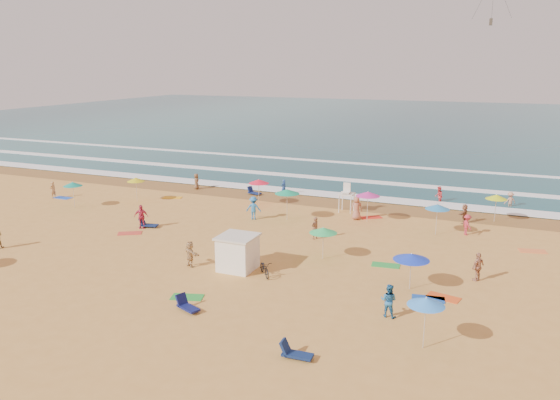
% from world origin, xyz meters
% --- Properties ---
extents(ground, '(220.00, 220.00, 0.00)m').
position_xyz_m(ground, '(0.00, 0.00, 0.00)').
color(ground, gold).
rests_on(ground, ground).
extents(ocean, '(220.00, 140.00, 0.18)m').
position_xyz_m(ocean, '(0.00, 84.00, 0.00)').
color(ocean, '#0C4756').
rests_on(ocean, ground).
extents(wet_sand, '(220.00, 220.00, 0.00)m').
position_xyz_m(wet_sand, '(0.00, 12.50, 0.01)').
color(wet_sand, olive).
rests_on(wet_sand, ground).
extents(surf_foam, '(200.00, 18.70, 0.05)m').
position_xyz_m(surf_foam, '(0.00, 21.32, 0.10)').
color(surf_foam, white).
rests_on(surf_foam, ground).
extents(cabana, '(2.00, 2.00, 2.00)m').
position_xyz_m(cabana, '(0.81, -5.33, 1.00)').
color(cabana, white).
rests_on(cabana, ground).
extents(cabana_roof, '(2.20, 2.20, 0.12)m').
position_xyz_m(cabana_roof, '(0.81, -5.33, 2.06)').
color(cabana_roof, silver).
rests_on(cabana_roof, cabana).
extents(bicycle, '(1.56, 1.72, 0.91)m').
position_xyz_m(bicycle, '(2.71, -5.63, 0.45)').
color(bicycle, black).
rests_on(bicycle, ground).
extents(lifeguard_stand, '(1.20, 1.20, 2.10)m').
position_xyz_m(lifeguard_stand, '(3.19, 9.94, 1.05)').
color(lifeguard_stand, white).
rests_on(lifeguard_stand, ground).
extents(beach_umbrellas, '(58.42, 26.53, 0.80)m').
position_xyz_m(beach_umbrellas, '(0.66, 1.09, 2.08)').
color(beach_umbrellas, '#2BBE61').
rests_on(beach_umbrellas, ground).
extents(loungers, '(50.98, 26.82, 0.34)m').
position_xyz_m(loungers, '(6.62, -4.11, 0.17)').
color(loungers, '#0E1646').
rests_on(loungers, ground).
extents(towels, '(44.33, 20.55, 0.03)m').
position_xyz_m(towels, '(-1.36, -0.46, 0.01)').
color(towels, red).
rests_on(towels, ground).
extents(beachgoers, '(45.16, 26.04, 2.15)m').
position_xyz_m(beachgoers, '(0.61, 3.75, 0.80)').
color(beachgoers, '#9C6548').
rests_on(beachgoers, ground).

